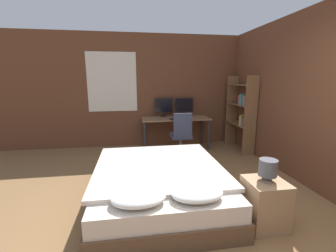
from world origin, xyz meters
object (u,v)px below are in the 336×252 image
(bed, at_px, (160,184))
(office_chair, at_px, (181,140))
(desk, at_px, (176,121))
(bookshelf, at_px, (243,109))
(bedside_lamp, at_px, (268,168))
(monitor_left, at_px, (163,106))
(monitor_right, at_px, (184,106))
(computer_mouse, at_px, (189,118))
(keyboard, at_px, (177,119))
(nightstand, at_px, (264,203))

(bed, bearing_deg, office_chair, 68.34)
(desk, height_order, bookshelf, bookshelf)
(bedside_lamp, height_order, monitor_left, monitor_left)
(desk, bearing_deg, monitor_left, 140.14)
(monitor_right, bearing_deg, bed, -109.86)
(desk, height_order, monitor_left, monitor_left)
(computer_mouse, bearing_deg, keyboard, 180.00)
(monitor_left, xyz_separation_m, computer_mouse, (0.52, -0.43, -0.24))
(bookshelf, bearing_deg, bed, -138.28)
(computer_mouse, height_order, office_chair, office_chair)
(bedside_lamp, xyz_separation_m, office_chair, (-0.44, 2.39, -0.31))
(bed, bearing_deg, bookshelf, 41.72)
(keyboard, height_order, office_chair, office_chair)
(monitor_left, distance_m, computer_mouse, 0.72)
(monitor_left, relative_size, bookshelf, 0.26)
(bedside_lamp, relative_size, keyboard, 0.71)
(nightstand, height_order, computer_mouse, computer_mouse)
(bed, xyz_separation_m, bookshelf, (2.14, 1.91, 0.73))
(monitor_right, bearing_deg, keyboard, -121.11)
(bedside_lamp, distance_m, monitor_right, 3.32)
(keyboard, bearing_deg, computer_mouse, 0.00)
(bed, bearing_deg, monitor_right, 70.14)
(bedside_lamp, bearing_deg, bed, 146.75)
(monitor_left, bearing_deg, nightstand, -78.19)
(bed, xyz_separation_m, office_chair, (0.66, 1.67, 0.14))
(monitor_left, xyz_separation_m, office_chair, (0.25, -0.91, -0.61))
(bed, relative_size, monitor_right, 4.58)
(office_chair, bearing_deg, monitor_left, 105.28)
(desk, xyz_separation_m, monitor_left, (-0.26, 0.22, 0.34))
(nightstand, height_order, bookshelf, bookshelf)
(monitor_right, bearing_deg, bookshelf, -29.09)
(keyboard, height_order, bookshelf, bookshelf)
(monitor_right, relative_size, keyboard, 1.28)
(bed, bearing_deg, desk, 74.12)
(keyboard, relative_size, computer_mouse, 5.00)
(monitor_right, xyz_separation_m, computer_mouse, (0.01, -0.43, -0.24))
(computer_mouse, bearing_deg, monitor_left, 140.65)
(bed, distance_m, office_chair, 1.80)
(bed, relative_size, nightstand, 3.76)
(bed, bearing_deg, keyboard, 72.63)
(nightstand, bearing_deg, bookshelf, 68.50)
(monitor_left, height_order, office_chair, monitor_left)
(desk, height_order, keyboard, keyboard)
(keyboard, bearing_deg, nightstand, -81.47)
(bed, distance_m, monitor_left, 2.72)
(bedside_lamp, relative_size, desk, 0.15)
(desk, relative_size, office_chair, 1.65)
(computer_mouse, bearing_deg, nightstand, -86.69)
(bed, relative_size, desk, 1.28)
(monitor_right, xyz_separation_m, keyboard, (-0.26, -0.43, -0.24))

